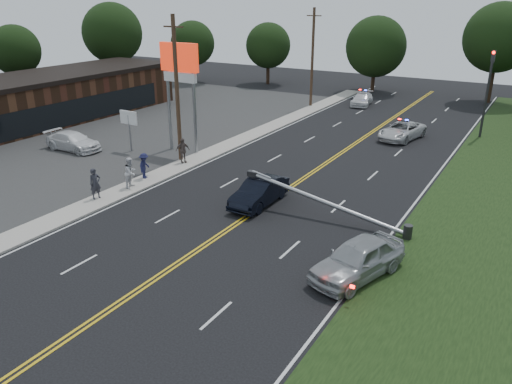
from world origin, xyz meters
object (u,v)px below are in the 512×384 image
Objects in this scene: waiting_sedan at (358,259)px; emergency_a at (402,131)px; pylon_sign at (180,71)px; bystander_a at (95,184)px; utility_pole_far at (312,58)px; traffic_signal at (488,87)px; bystander_b at (131,172)px; bystander_d at (183,150)px; utility_pole_mid at (177,90)px; crashed_sedan at (259,192)px; small_sign at (129,121)px; bystander_c at (144,166)px; emergency_b at (362,99)px; parked_car at (73,141)px; fallen_streetlight at (334,205)px.

emergency_a is (-4.40, 22.61, -0.12)m from waiting_sedan.
pylon_sign is 4.41× the size of bystander_a.
utility_pole_far is at bearing 18.61° from bystander_a.
bystander_b is (-16.58, -23.90, -3.14)m from traffic_signal.
bystander_a is at bearing -106.18° from emergency_a.
pylon_sign is at bearing 66.02° from bystander_d.
utility_pole_mid is at bearing 79.79° from bystander_d.
crashed_sedan is (-8.62, -21.98, -3.46)m from traffic_signal.
bystander_a is 2.44m from bystander_b.
crashed_sedan reaches higher than emergency_a.
small_sign is at bearing 163.26° from crashed_sedan.
bystander_a is at bearing -57.63° from small_sign.
emergency_a is at bearing 49.36° from utility_pole_mid.
bystander_a reaches higher than bystander_c.
bystander_a is at bearing -80.28° from pylon_sign.
bystander_a is (-17.03, -26.30, -3.18)m from traffic_signal.
bystander_b reaches higher than crashed_sedan.
waiting_sedan is at bearing -79.62° from emergency_b.
bystander_a is at bearing -86.79° from utility_pole_mid.
bystander_a is (-15.93, 0.33, 0.21)m from waiting_sedan.
utility_pole_far is 22.85m from bystander_d.
crashed_sedan reaches higher than parked_car.
waiting_sedan is (16.39, -8.64, -4.26)m from utility_pole_mid.
bystander_b reaches higher than bystander_a.
parked_car is 2.69× the size of bystander_d.
emergency_b is at bearing -25.56° from bystander_c.
traffic_signal is at bearing 68.10° from crashed_sedan.
traffic_signal reaches higher than parked_car.
bystander_a is 4.06m from bystander_c.
parked_car is (-8.82, -2.06, -4.39)m from utility_pole_mid.
emergency_b is at bearing 126.78° from waiting_sedan.
traffic_signal is at bearing -53.41° from parked_car.
bystander_b reaches higher than parked_car.
bystander_a is 0.96× the size of bystander_b.
small_sign is 18.68m from fallen_streetlight.
bystander_a is at bearing 155.24° from bystander_b.
bystander_d is at bearing -5.06° from small_sign.
waiting_sedan is 17.78m from bystander_d.
traffic_signal is at bearing -13.83° from bystander_d.
bystander_d is (0.10, 3.78, 0.06)m from bystander_c.
pylon_sign reaches higher than bystander_d.
crashed_sedan is (8.88, -3.99, -4.34)m from utility_pole_mid.
bystander_d reaches higher than parked_car.
crashed_sedan is 2.74× the size of bystander_c.
utility_pole_mid is 7.20m from bystander_b.
bystander_c is at bearing -177.88° from waiting_sedan.
fallen_streetlight is at bearing -106.80° from bystander_c.
utility_pole_mid is 10.65m from crashed_sedan.
emergency_b is (4.48, 3.48, -4.43)m from utility_pole_far.
parked_car is (-7.52, -4.06, -5.31)m from pylon_sign.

